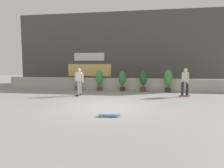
# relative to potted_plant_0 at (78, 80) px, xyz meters

# --- Properties ---
(ground_plane) EXTENTS (48.00, 48.00, 0.00)m
(ground_plane) POSITION_rel_potted_plant_0_xyz_m (3.29, -5.55, -0.76)
(ground_plane) COLOR gray
(planter_wall) EXTENTS (18.00, 0.40, 0.90)m
(planter_wall) POSITION_rel_potted_plant_0_xyz_m (3.29, 0.45, -0.31)
(planter_wall) COLOR #B2ADA3
(planter_wall) RESTS_ON ground
(building_backdrop) EXTENTS (20.00, 2.08, 6.50)m
(building_backdrop) POSITION_rel_potted_plant_0_xyz_m (3.28, 4.45, 2.48)
(building_backdrop) COLOR #4C4947
(building_backdrop) RESTS_ON ground
(potted_plant_0) EXTENTS (0.44, 0.44, 1.35)m
(potted_plant_0) POSITION_rel_potted_plant_0_xyz_m (0.00, 0.00, 0.00)
(potted_plant_0) COLOR #2D2823
(potted_plant_0) RESTS_ON ground
(potted_plant_1) EXTENTS (0.53, 0.53, 1.54)m
(potted_plant_1) POSITION_rel_potted_plant_0_xyz_m (1.65, 0.00, 0.13)
(potted_plant_1) COLOR brown
(potted_plant_1) RESTS_ON ground
(potted_plant_2) EXTENTS (0.48, 0.48, 1.44)m
(potted_plant_2) POSITION_rel_potted_plant_0_xyz_m (3.35, 0.00, 0.07)
(potted_plant_2) COLOR #2D2823
(potted_plant_2) RESTS_ON ground
(potted_plant_3) EXTENTS (0.49, 0.49, 1.46)m
(potted_plant_3) POSITION_rel_potted_plant_0_xyz_m (4.85, 0.00, 0.08)
(potted_plant_3) COLOR brown
(potted_plant_3) RESTS_ON ground
(potted_plant_4) EXTENTS (0.55, 0.55, 1.57)m
(potted_plant_4) POSITION_rel_potted_plant_0_xyz_m (6.56, 0.00, 0.16)
(potted_plant_4) COLOR #2D2823
(potted_plant_4) RESTS_ON ground
(skater_far_right) EXTENTS (0.56, 0.81, 1.70)m
(skater_far_right) POSITION_rel_potted_plant_0_xyz_m (0.98, -2.58, 0.18)
(skater_far_right) COLOR black
(skater_far_right) RESTS_ON ground
(skater_foreground) EXTENTS (0.79, 0.59, 1.70)m
(skater_foreground) POSITION_rel_potted_plant_0_xyz_m (7.35, -1.91, 0.18)
(skater_foreground) COLOR maroon
(skater_foreground) RESTS_ON ground
(skateboard_near_camera) EXTENTS (0.82, 0.28, 0.08)m
(skateboard_near_camera) POSITION_rel_potted_plant_0_xyz_m (3.74, -7.34, -0.70)
(skateboard_near_camera) COLOR #266699
(skateboard_near_camera) RESTS_ON ground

